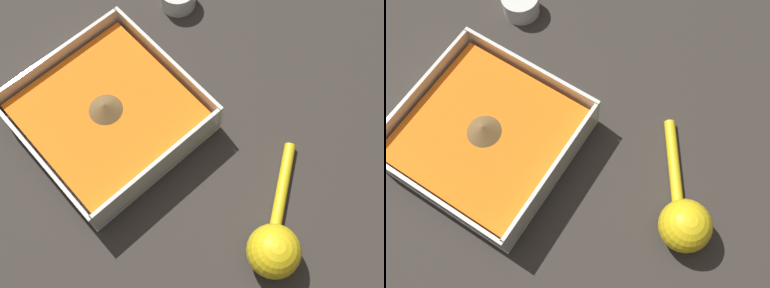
% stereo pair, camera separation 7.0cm
% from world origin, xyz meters
% --- Properties ---
extents(ground_plane, '(4.00, 4.00, 0.00)m').
position_xyz_m(ground_plane, '(0.00, 0.00, 0.00)').
color(ground_plane, '#332D28').
extents(square_dish, '(0.26, 0.26, 0.07)m').
position_xyz_m(square_dish, '(-0.03, -0.00, 0.03)').
color(square_dish, silver).
rests_on(square_dish, ground_plane).
extents(spice_bowl, '(0.07, 0.07, 0.04)m').
position_xyz_m(spice_bowl, '(0.08, -0.25, 0.02)').
color(spice_bowl, silver).
rests_on(spice_bowl, ground_plane).
extents(lemon_squeezer, '(0.15, 0.20, 0.08)m').
position_xyz_m(lemon_squeezer, '(-0.36, -0.05, 0.04)').
color(lemon_squeezer, yellow).
rests_on(lemon_squeezer, ground_plane).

